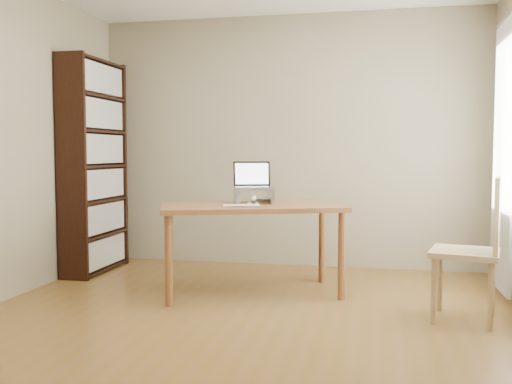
% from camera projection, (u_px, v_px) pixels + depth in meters
% --- Properties ---
extents(room, '(4.04, 4.54, 2.64)m').
position_uv_depth(room, '(242.00, 135.00, 3.73)').
color(room, brown).
rests_on(room, ground).
extents(bookshelf, '(0.30, 0.90, 2.10)m').
position_uv_depth(bookshelf, '(94.00, 166.00, 5.64)').
color(bookshelf, black).
rests_on(bookshelf, ground).
extents(desk, '(1.66, 1.21, 0.75)m').
position_uv_depth(desk, '(252.00, 215.00, 4.77)').
color(desk, brown).
rests_on(desk, ground).
extents(laptop_stand, '(0.32, 0.25, 0.13)m').
position_uv_depth(laptop_stand, '(254.00, 194.00, 4.83)').
color(laptop_stand, silver).
rests_on(laptop_stand, desk).
extents(laptop, '(0.37, 0.36, 0.23)m').
position_uv_depth(laptop, '(255.00, 181.00, 4.88)').
color(laptop, silver).
rests_on(laptop, laptop_stand).
extents(keyboard, '(0.33, 0.20, 0.02)m').
position_uv_depth(keyboard, '(242.00, 206.00, 4.55)').
color(keyboard, silver).
rests_on(keyboard, desk).
extents(coaster, '(0.09, 0.09, 0.01)m').
position_uv_depth(coaster, '(311.00, 209.00, 4.37)').
color(coaster, '#50391B').
rests_on(coaster, desk).
extents(cat, '(0.23, 0.47, 0.14)m').
position_uv_depth(cat, '(253.00, 197.00, 4.87)').
color(cat, '#4C463B').
rests_on(cat, desk).
extents(chair, '(0.54, 0.54, 1.02)m').
position_uv_depth(chair, '(477.00, 243.00, 3.98)').
color(chair, tan).
rests_on(chair, ground).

